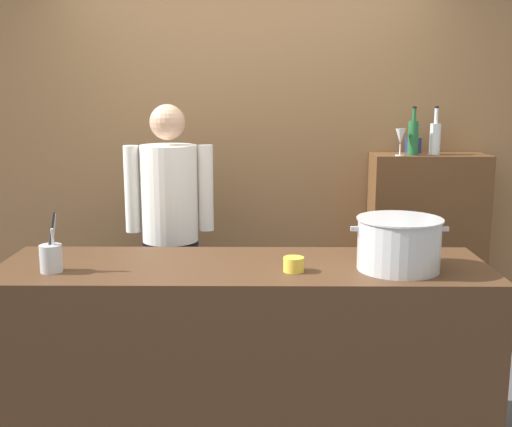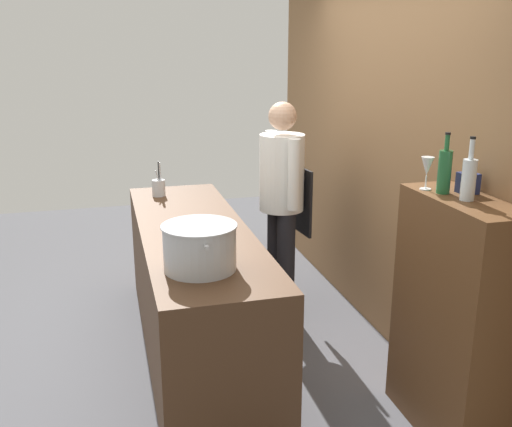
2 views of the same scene
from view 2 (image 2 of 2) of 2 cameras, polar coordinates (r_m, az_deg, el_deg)
name	(u,v)px [view 2 (image 2 of 2)]	position (r m, az deg, el deg)	size (l,w,h in m)	color
ground_plane	(197,349)	(4.19, -5.81, -13.19)	(8.00, 8.00, 0.00)	#4C4C51
brick_back_panel	(392,129)	(4.13, 13.28, 8.13)	(4.40, 0.10, 3.00)	olive
prep_counter	(196,290)	(3.99, -5.99, -7.55)	(2.40, 0.70, 0.90)	#472D1C
bar_cabinet	(454,320)	(3.27, 18.97, -9.90)	(0.76, 0.32, 1.32)	brown
chef	(282,194)	(4.41, 2.59, 1.96)	(0.53, 0.37, 1.66)	black
stockpot_large	(200,247)	(3.09, -5.58, -3.32)	(0.46, 0.40, 0.25)	#B7BABF
utensil_crock	(159,187)	(4.65, -9.59, 2.57)	(0.10, 0.10, 0.29)	#B7BABF
butter_jar	(180,235)	(3.58, -7.53, -2.13)	(0.10, 0.10, 0.07)	yellow
wine_bottle_clear	(469,178)	(3.00, 20.27, 3.31)	(0.07, 0.07, 0.31)	silver
wine_bottle_green	(445,171)	(3.10, 18.12, 4.05)	(0.07, 0.07, 0.31)	#1E592D
wine_glass_wide	(427,167)	(3.15, 16.54, 4.38)	(0.07, 0.07, 0.17)	silver
spice_tin_navy	(468,183)	(3.15, 20.18, 2.83)	(0.09, 0.09, 0.11)	navy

